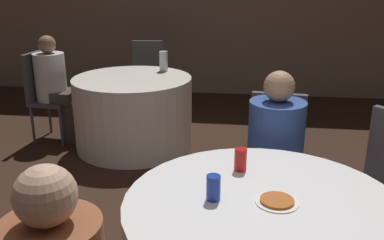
% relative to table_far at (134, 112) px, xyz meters
% --- Properties ---
extents(wall_back, '(16.00, 0.06, 2.80)m').
position_rel_table_far_xyz_m(wall_back, '(1.05, 2.29, 1.03)').
color(wall_back, gray).
rests_on(wall_back, ground_plane).
extents(table_far, '(1.22, 1.22, 0.75)m').
position_rel_table_far_xyz_m(table_far, '(0.00, 0.00, 0.00)').
color(table_far, white).
rests_on(table_far, ground_plane).
extents(chair_near_north, '(0.44, 0.45, 0.96)m').
position_rel_table_far_xyz_m(chair_near_north, '(1.38, -1.32, 0.19)').
color(chair_near_north, '#47474C').
rests_on(chair_near_north, ground_plane).
extents(chair_far_north, '(0.43, 0.44, 0.96)m').
position_rel_table_far_xyz_m(chair_far_north, '(-0.08, 1.03, 0.19)').
color(chair_far_north, '#47474C').
rests_on(chair_far_north, ground_plane).
extents(chair_far_west, '(0.44, 0.44, 0.96)m').
position_rel_table_far_xyz_m(chair_far_west, '(-1.02, 0.11, 0.19)').
color(chair_far_west, '#47474C').
rests_on(chair_far_west, ground_plane).
extents(person_white_shirt, '(0.50, 0.35, 1.15)m').
position_rel_table_far_xyz_m(person_white_shirt, '(-0.85, 0.09, 0.20)').
color(person_white_shirt, '#4C4238').
rests_on(person_white_shirt, ground_plane).
extents(person_blue_shirt, '(0.40, 0.53, 1.16)m').
position_rel_table_far_xyz_m(person_blue_shirt, '(1.36, -1.48, 0.23)').
color(person_blue_shirt, '#4C4238').
rests_on(person_blue_shirt, ground_plane).
extents(pizza_plate_near, '(0.20, 0.20, 0.02)m').
position_rel_table_far_xyz_m(pizza_plate_near, '(1.32, -2.38, 0.38)').
color(pizza_plate_near, white).
rests_on(pizza_plate_near, table_near).
extents(soda_can_red, '(0.07, 0.07, 0.12)m').
position_rel_table_far_xyz_m(soda_can_red, '(1.14, -2.05, 0.43)').
color(soda_can_red, red).
rests_on(soda_can_red, table_near).
extents(soda_can_blue, '(0.07, 0.07, 0.12)m').
position_rel_table_far_xyz_m(soda_can_blue, '(1.02, -2.39, 0.43)').
color(soda_can_blue, '#1E38A5').
rests_on(soda_can_blue, table_near).
extents(bottle_far, '(0.09, 0.09, 0.21)m').
position_rel_table_far_xyz_m(bottle_far, '(0.26, 0.37, 0.48)').
color(bottle_far, silver).
rests_on(bottle_far, table_far).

